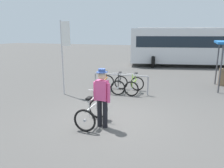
# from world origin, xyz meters

# --- Properties ---
(ground_plane) EXTENTS (80.00, 80.00, 0.00)m
(ground_plane) POSITION_xyz_m (0.00, 0.00, 0.00)
(ground_plane) COLOR #514F4C
(bike_rack_rail) EXTENTS (2.51, 0.14, 0.88)m
(bike_rack_rail) POSITION_xyz_m (-0.62, 3.08, 0.64)
(bike_rack_rail) COLOR #99999E
(bike_rack_rail) RESTS_ON ground
(racked_bike_orange) EXTENTS (0.80, 1.18, 0.97)m
(racked_bike_orange) POSITION_xyz_m (-1.43, 3.23, 0.37)
(racked_bike_orange) COLOR black
(racked_bike_orange) RESTS_ON ground
(racked_bike_black) EXTENTS (0.82, 1.20, 0.98)m
(racked_bike_black) POSITION_xyz_m (-0.74, 3.25, 0.37)
(racked_bike_black) COLOR black
(racked_bike_black) RESTS_ON ground
(racked_bike_lime) EXTENTS (0.70, 1.13, 0.97)m
(racked_bike_lime) POSITION_xyz_m (-0.04, 3.28, 0.37)
(racked_bike_lime) COLOR black
(racked_bike_lime) RESTS_ON ground
(featured_bicycle) EXTENTS (0.69, 1.21, 1.09)m
(featured_bicycle) POSITION_xyz_m (-0.45, -0.38, 0.49)
(featured_bicycle) COLOR black
(featured_bicycle) RESTS_ON ground
(person_with_featured_bike) EXTENTS (0.53, 0.32, 1.72)m
(person_with_featured_bike) POSITION_xyz_m (-0.09, -0.54, 0.95)
(person_with_featured_bike) COLOR black
(person_with_featured_bike) RESTS_ON ground
(bus_distant) EXTENTS (10.30, 4.74, 3.08)m
(bus_distant) POSITION_xyz_m (2.57, 12.77, 1.74)
(bus_distant) COLOR silver
(bus_distant) RESTS_ON ground
(banner_flag) EXTENTS (0.45, 0.05, 3.20)m
(banner_flag) POSITION_xyz_m (-2.84, 2.09, 2.23)
(banner_flag) COLOR #B2B2B7
(banner_flag) RESTS_ON ground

